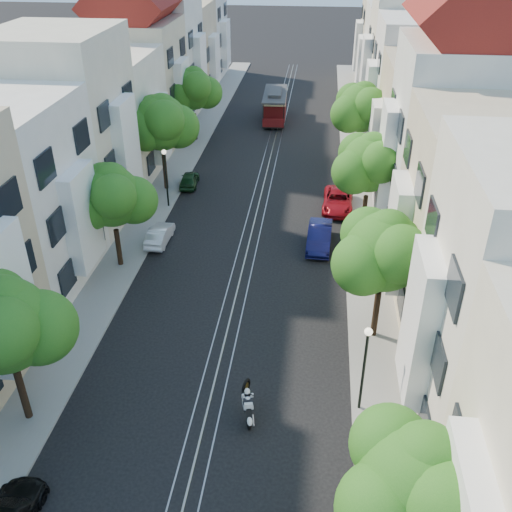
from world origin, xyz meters
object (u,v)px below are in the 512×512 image
(cable_car, at_px, (275,104))
(parked_car_e_mid, at_px, (319,237))
(tree_w_d, at_px, (194,90))
(sportbike_rider, at_px, (248,403))
(parked_car_w_mid, at_px, (160,235))
(parked_car_w_far, at_px, (189,179))
(lamp_west, at_px, (165,170))
(tree_e_b, at_px, (385,254))
(tree_w_a, at_px, (5,327))
(tree_w_b, at_px, (112,198))
(tree_e_d, at_px, (362,109))
(lamp_east, at_px, (365,357))
(tree_e_a, at_px, (420,487))
(tree_w_c, at_px, (162,124))
(tree_e_c, at_px, (370,165))
(parked_car_e_far, at_px, (338,201))

(cable_car, distance_m, parked_car_e_mid, 25.79)
(tree_w_d, bearing_deg, sportbike_rider, -74.91)
(parked_car_w_mid, relative_size, parked_car_w_far, 1.05)
(tree_w_d, xyz_separation_m, lamp_west, (0.84, -13.98, -1.75))
(sportbike_rider, bearing_deg, lamp_west, 100.83)
(tree_e_b, height_order, sportbike_rider, tree_e_b)
(tree_w_a, relative_size, tree_w_b, 1.07)
(tree_e_d, bearing_deg, parked_car_w_mid, -132.62)
(tree_w_d, xyz_separation_m, lamp_east, (13.44, -31.98, -1.75))
(tree_e_a, xyz_separation_m, tree_e_b, (0.00, 12.00, 0.34))
(tree_w_a, distance_m, parked_car_e_mid, 19.86)
(tree_w_c, distance_m, sportbike_rider, 24.02)
(tree_e_d, distance_m, sportbike_rider, 28.74)
(sportbike_rider, bearing_deg, tree_w_a, 174.85)
(tree_w_d, relative_size, parked_car_w_far, 2.07)
(tree_e_a, height_order, parked_car_e_mid, tree_e_a)
(tree_w_d, xyz_separation_m, cable_car, (6.64, 6.95, -2.98))
(tree_e_b, height_order, lamp_west, tree_e_b)
(tree_e_a, relative_size, parked_car_e_mid, 1.52)
(tree_w_b, distance_m, tree_w_d, 22.00)
(tree_e_a, xyz_separation_m, parked_car_w_mid, (-12.86, 20.02, -3.85))
(tree_e_b, bearing_deg, sportbike_rider, -133.10)
(tree_e_c, bearing_deg, parked_car_e_far, 117.82)
(tree_w_a, distance_m, parked_car_w_mid, 15.67)
(tree_w_a, relative_size, parked_car_w_mid, 2.03)
(tree_w_a, xyz_separation_m, parked_car_w_far, (1.54, 23.84, -4.20))
(tree_w_c, bearing_deg, sportbike_rider, -67.95)
(tree_w_d, bearing_deg, tree_e_d, -19.15)
(tree_e_a, relative_size, parked_car_w_far, 1.99)
(tree_e_b, relative_size, tree_w_c, 0.94)
(parked_car_e_mid, relative_size, parked_car_w_far, 1.31)
(cable_car, bearing_deg, parked_car_e_mid, -81.21)
(parked_car_e_far, bearing_deg, parked_car_w_mid, -148.61)
(lamp_west, height_order, sportbike_rider, lamp_west)
(tree_e_b, relative_size, parked_car_e_mid, 1.62)
(tree_e_c, xyz_separation_m, tree_w_a, (-14.40, -18.00, 0.13))
(lamp_east, relative_size, parked_car_e_mid, 1.01)
(tree_e_a, xyz_separation_m, tree_w_c, (-14.40, 28.00, 0.67))
(tree_e_b, xyz_separation_m, tree_w_a, (-14.40, -7.00, 0.00))
(lamp_east, height_order, parked_car_w_mid, lamp_east)
(tree_e_c, distance_m, tree_w_d, 21.53)
(tree_e_c, height_order, tree_w_b, tree_e_c)
(tree_e_a, distance_m, tree_e_b, 12.00)
(tree_e_d, xyz_separation_m, parked_car_e_mid, (-2.86, -13.36, -4.19))
(tree_e_d, height_order, tree_w_b, tree_e_d)
(tree_w_c, bearing_deg, parked_car_w_far, 28.57)
(tree_e_d, distance_m, tree_w_a, 32.38)
(tree_e_a, height_order, sportbike_rider, tree_e_a)
(cable_car, bearing_deg, tree_e_a, -82.58)
(tree_e_b, height_order, parked_car_e_mid, tree_e_b)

